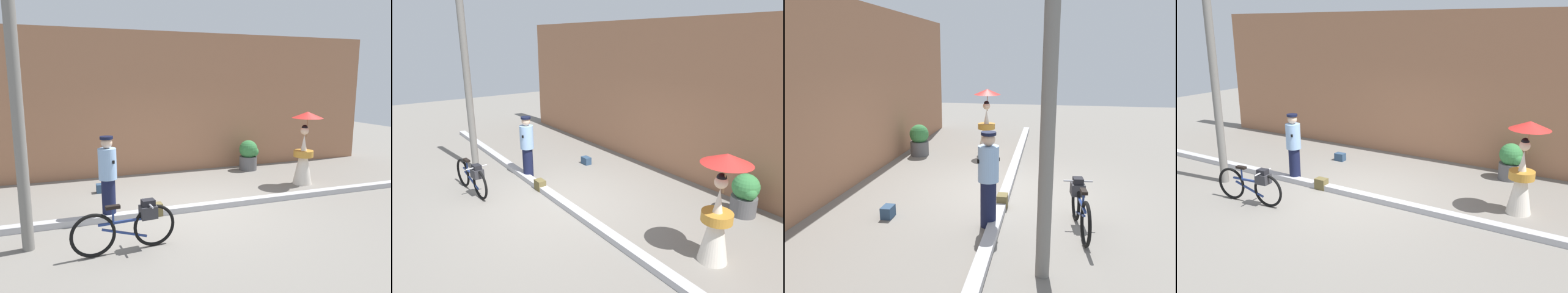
{
  "view_description": "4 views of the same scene",
  "coord_description": "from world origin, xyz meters",
  "views": [
    {
      "loc": [
        -2.44,
        -6.89,
        2.65
      ],
      "look_at": [
        0.11,
        0.21,
        1.29
      ],
      "focal_mm": 34.42,
      "sensor_mm": 36.0,
      "label": 1
    },
    {
      "loc": [
        6.12,
        -3.56,
        3.48
      ],
      "look_at": [
        0.42,
        0.5,
        1.3
      ],
      "focal_mm": 32.35,
      "sensor_mm": 36.0,
      "label": 2
    },
    {
      "loc": [
        -7.67,
        -0.81,
        2.79
      ],
      "look_at": [
        0.38,
        0.62,
        0.87
      ],
      "focal_mm": 35.89,
      "sensor_mm": 36.0,
      "label": 3
    },
    {
      "loc": [
        4.61,
        -6.95,
        3.51
      ],
      "look_at": [
        0.28,
        0.39,
        1.05
      ],
      "focal_mm": 38.14,
      "sensor_mm": 36.0,
      "label": 4
    }
  ],
  "objects": [
    {
      "name": "ground_plane",
      "position": [
        0.0,
        0.0,
        0.0
      ],
      "size": [
        30.0,
        30.0,
        0.0
      ],
      "primitive_type": "plane",
      "color": "gray"
    },
    {
      "name": "building_wall",
      "position": [
        0.0,
        3.51,
        1.97
      ],
      "size": [
        14.0,
        0.4,
        3.94
      ],
      "primitive_type": "cube",
      "color": "#9E6B4C",
      "rests_on": "ground_plane"
    },
    {
      "name": "sidewalk_curb",
      "position": [
        0.0,
        0.0,
        0.06
      ],
      "size": [
        14.0,
        0.2,
        0.12
      ],
      "primitive_type": "cube",
      "color": "#B2B2B7",
      "rests_on": "ground_plane"
    },
    {
      "name": "bicycle_near_officer",
      "position": [
        -1.54,
        -1.37,
        0.42
      ],
      "size": [
        1.64,
        0.48,
        0.79
      ],
      "color": "black",
      "rests_on": "ground_plane"
    },
    {
      "name": "person_officer",
      "position": [
        -1.69,
        0.11,
        0.85
      ],
      "size": [
        0.34,
        0.34,
        1.6
      ],
      "color": "#141938",
      "rests_on": "ground_plane"
    },
    {
      "name": "person_with_parasol",
      "position": [
        3.29,
        0.94,
        0.91
      ],
      "size": [
        0.77,
        0.77,
        1.85
      ],
      "color": "silver",
      "rests_on": "ground_plane"
    },
    {
      "name": "potted_plant_by_door",
      "position": [
        2.69,
        2.77,
        0.45
      ],
      "size": [
        0.55,
        0.54,
        0.88
      ],
      "color": "#59595B",
      "rests_on": "ground_plane"
    },
    {
      "name": "backpack_on_pavement",
      "position": [
        -1.64,
        1.9,
        0.11
      ],
      "size": [
        0.27,
        0.18,
        0.21
      ],
      "color": "navy",
      "rests_on": "ground_plane"
    },
    {
      "name": "backpack_spare",
      "position": [
        -0.81,
        -0.02,
        0.13
      ],
      "size": [
        0.26,
        0.19,
        0.25
      ],
      "color": "brown",
      "rests_on": "ground_plane"
    },
    {
      "name": "utility_pole",
      "position": [
        -3.05,
        -0.81,
        2.4
      ],
      "size": [
        0.18,
        0.18,
        4.8
      ],
      "primitive_type": "cylinder",
      "color": "slate",
      "rests_on": "ground_plane"
    }
  ]
}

